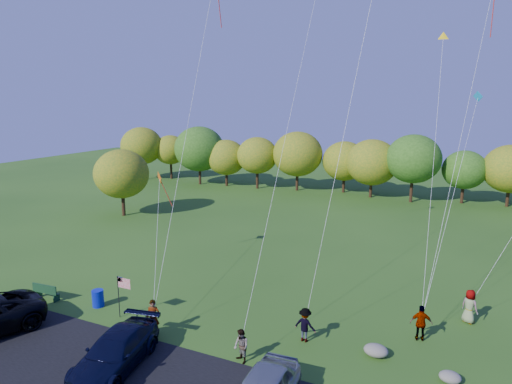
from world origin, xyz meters
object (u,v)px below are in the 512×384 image
Objects in this scene: flyer_d at (421,323)px; flyer_e at (470,306)px; minivan_navy at (115,352)px; flyer_c at (305,325)px; trash_barrel at (98,298)px; flyer_a at (153,317)px; park_bench at (46,291)px; flyer_b at (241,346)px.

flyer_d is 0.99× the size of flyer_e.
flyer_e is at bearing 28.40° from minivan_navy.
trash_barrel is (-12.31, -1.54, -0.38)m from flyer_c.
flyer_a reaches higher than minivan_navy.
minivan_navy is at bearing -104.19° from flyer_a.
minivan_navy is 14.88m from flyer_d.
minivan_navy is at bearing 71.37° from flyer_e.
flyer_d is 1.02× the size of park_bench.
flyer_c reaches higher than flyer_b.
flyer_d is (12.56, 5.35, -0.01)m from flyer_a.
park_bench is 3.59m from trash_barrel.
flyer_a is 7.81m from flyer_c.
park_bench is at bearing 50.96° from flyer_e.
flyer_b is 12.90m from flyer_e.
flyer_c is (6.90, 5.99, 0.03)m from minivan_navy.
minivan_navy reaches higher than park_bench.
minivan_navy is 3.37× the size of flyer_b.
flyer_d is at bearing 87.19° from flyer_e.
flyer_a is at bearing -13.73° from trash_barrel.
flyer_e reaches higher than flyer_d.
park_bench is at bearing 0.03° from flyer_d.
flyer_c is (7.30, 2.76, -0.07)m from flyer_a.
flyer_d is at bearing 69.41° from flyer_b.
minivan_navy is 18.50m from flyer_e.
flyer_a is 5.18m from trash_barrel.
flyer_d is (12.16, 8.58, 0.08)m from minivan_navy.
trash_barrel is (-5.42, 4.46, -0.35)m from minivan_navy.
minivan_navy is 2.88× the size of flyer_a.
flyer_c is at bearing 13.39° from flyer_d.
flyer_d is (5.26, 2.59, 0.06)m from flyer_c.
flyer_a is 5.29m from flyer_b.
minivan_navy is 2.90× the size of flyer_e.
flyer_c is at bearing 88.20° from flyer_b.
flyer_a is 1.08× the size of flyer_c.
flyer_c reaches higher than trash_barrel.
flyer_e is 21.04m from trash_barrel.
flyer_a is at bearing 10.26° from flyer_d.
flyer_b is 13.84m from park_bench.
trash_barrel is (3.52, 0.69, -0.04)m from park_bench.
trash_barrel is at bearing 0.39° from flyer_d.
flyer_e reaches higher than minivan_navy.
minivan_navy is 3.10× the size of flyer_c.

